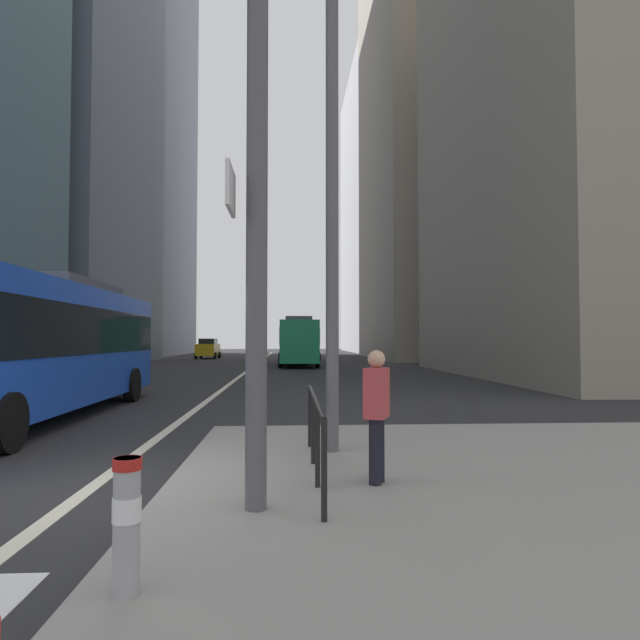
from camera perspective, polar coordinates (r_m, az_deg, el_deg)
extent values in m
plane|color=#28282B|center=(27.08, -8.50, -5.96)|extent=(160.00, 160.00, 0.00)
cube|color=gray|center=(6.88, 24.17, -16.92)|extent=(9.00, 10.00, 0.15)
cube|color=beige|center=(37.04, -7.08, -4.90)|extent=(0.20, 80.00, 0.01)
cube|color=slate|center=(50.95, -26.29, 22.54)|extent=(13.05, 19.12, 45.77)
cube|color=slate|center=(74.41, -18.32, 17.95)|extent=(10.64, 20.78, 54.35)
cube|color=gray|center=(59.63, 11.85, 20.07)|extent=(12.54, 21.51, 48.53)
cube|color=#9E9EA3|center=(85.94, 6.70, 10.87)|extent=(10.89, 25.60, 42.08)
cube|color=blue|center=(14.16, -27.66, -2.36)|extent=(2.64, 11.62, 2.75)
cube|color=black|center=(14.16, -27.64, -0.97)|extent=(2.68, 11.39, 1.10)
cube|color=#4C4C51|center=(15.83, -25.03, 3.18)|extent=(1.80, 4.19, 0.30)
cylinder|color=black|center=(10.38, -29.98, -9.31)|extent=(0.31, 1.00, 1.00)
cylinder|color=black|center=(17.32, -19.07, -6.44)|extent=(0.31, 1.00, 1.00)
cylinder|color=black|center=(18.09, -26.47, -6.14)|extent=(0.31, 1.00, 1.00)
cube|color=#198456|center=(39.25, -2.35, -2.24)|extent=(2.58, 10.88, 2.75)
cube|color=black|center=(39.25, -2.35, -1.74)|extent=(2.62, 10.66, 1.10)
cube|color=#4C4C51|center=(37.65, -2.29, 0.07)|extent=(1.78, 3.92, 0.30)
cylinder|color=black|center=(42.74, -4.07, -3.86)|extent=(0.31, 1.00, 1.00)
cylinder|color=black|center=(42.79, -0.85, -3.87)|extent=(0.31, 1.00, 1.00)
cylinder|color=black|center=(35.79, -4.15, -4.22)|extent=(0.31, 1.00, 1.00)
cylinder|color=black|center=(35.85, -0.30, -4.22)|extent=(0.31, 1.00, 1.00)
cube|color=gold|center=(54.16, -11.64, -3.05)|extent=(1.85, 4.18, 1.10)
cube|color=black|center=(54.30, -11.61, -2.19)|extent=(1.53, 2.27, 0.52)
cylinder|color=black|center=(52.63, -10.92, -3.68)|extent=(0.23, 0.64, 0.64)
cylinder|color=black|center=(52.94, -12.87, -3.66)|extent=(0.23, 0.64, 0.64)
cylinder|color=black|center=(55.43, -10.48, -3.60)|extent=(0.23, 0.64, 0.64)
cylinder|color=black|center=(55.71, -12.33, -3.58)|extent=(0.23, 0.64, 0.64)
cube|color=#B2A899|center=(49.58, -1.13, -3.19)|extent=(1.96, 4.42, 1.10)
cube|color=black|center=(49.42, -1.13, -2.25)|extent=(1.59, 2.41, 0.52)
cylinder|color=black|center=(51.08, -2.15, -3.77)|extent=(0.25, 0.65, 0.64)
cylinder|color=black|center=(51.07, -0.10, -3.77)|extent=(0.25, 0.65, 0.64)
cylinder|color=black|center=(48.13, -2.23, -3.88)|extent=(0.25, 0.65, 0.64)
cylinder|color=black|center=(48.12, -0.06, -3.88)|extent=(0.25, 0.65, 0.64)
cylinder|color=#515156|center=(5.74, -6.62, 10.95)|extent=(0.22, 0.22, 6.00)
cube|color=white|center=(5.63, -9.33, 13.31)|extent=(0.04, 0.60, 0.44)
cylinder|color=#56565B|center=(8.71, 1.28, 13.20)|extent=(0.20, 0.20, 8.00)
cylinder|color=#99999E|center=(4.14, -19.58, -19.60)|extent=(0.18, 0.18, 0.91)
cylinder|color=white|center=(4.10, -19.56, -18.15)|extent=(0.19, 0.19, 0.16)
cylinder|color=#B21E19|center=(4.03, -19.50, -13.97)|extent=(0.20, 0.20, 0.08)
cylinder|color=black|center=(5.33, 0.44, -15.46)|extent=(0.06, 0.06, 0.95)
cylinder|color=black|center=(6.49, -0.25, -13.03)|extent=(0.06, 0.06, 0.95)
cylinder|color=black|center=(7.66, -0.73, -11.33)|extent=(0.06, 0.06, 0.95)
cylinder|color=black|center=(8.84, -1.07, -10.08)|extent=(0.06, 0.06, 0.95)
cylinder|color=black|center=(7.01, -0.51, -8.28)|extent=(0.06, 3.57, 0.06)
cylinder|color=black|center=(6.79, 6.12, -13.27)|extent=(0.15, 0.15, 0.77)
cylinder|color=black|center=(6.64, 5.79, -13.54)|extent=(0.15, 0.15, 0.77)
cube|color=#B73D42|center=(6.62, 5.93, -7.58)|extent=(0.37, 0.44, 0.60)
sphere|color=tan|center=(6.59, 5.92, -4.08)|extent=(0.21, 0.21, 0.21)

